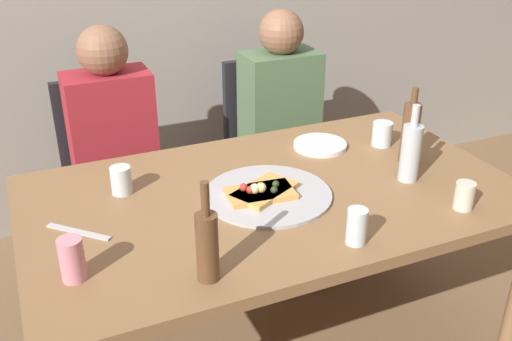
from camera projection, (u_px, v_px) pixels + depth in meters
The scene contains 18 objects.
dining_table at pixel (273, 209), 2.00m from camera, with size 1.66×0.97×0.74m.
pizza_tray at pixel (268, 194), 1.94m from camera, with size 0.43×0.43×0.01m, color #ADADB2.
pizza_slice_last at pixel (260, 193), 1.91m from camera, with size 0.23×0.15×0.05m.
pizza_slice_extra at pixel (264, 190), 1.93m from camera, with size 0.26×0.22×0.05m.
wine_bottle at pixel (411, 151), 2.00m from camera, with size 0.07×0.07×0.28m.
beer_bottle at pixel (410, 132), 2.13m from camera, with size 0.06×0.06×0.29m.
water_bottle at pixel (207, 244), 1.49m from camera, with size 0.06×0.06×0.29m.
tumbler_near at pixel (121, 180), 1.94m from camera, with size 0.07×0.07×0.09m, color silver.
tumbler_far at pixel (464, 196), 1.85m from camera, with size 0.06×0.06×0.09m, color beige.
wine_glass at pixel (382, 134), 2.30m from camera, with size 0.08×0.08×0.10m, color silver.
short_glass at pixel (357, 226), 1.67m from camera, with size 0.06×0.06×0.11m, color silver.
soda_can at pixel (72, 259), 1.51m from camera, with size 0.07×0.07×0.12m, color pink.
plate_stack at pixel (320, 145), 2.29m from camera, with size 0.21×0.21×0.02m, color white.
table_knife at pixel (78, 231), 1.74m from camera, with size 0.22×0.02×0.01m, color #B7B7BC.
chair_left at pixel (114, 166), 2.66m from camera, with size 0.44×0.44×0.90m.
chair_right at pixel (274, 138), 2.95m from camera, with size 0.44×0.44×0.90m.
guest_in_sweater at pixel (118, 153), 2.47m from camera, with size 0.36×0.56×1.17m.
guest_in_beanie at pixel (288, 125), 2.77m from camera, with size 0.36×0.56×1.17m.
Camera 1 is at (-0.75, -1.56, 1.68)m, focal length 40.68 mm.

